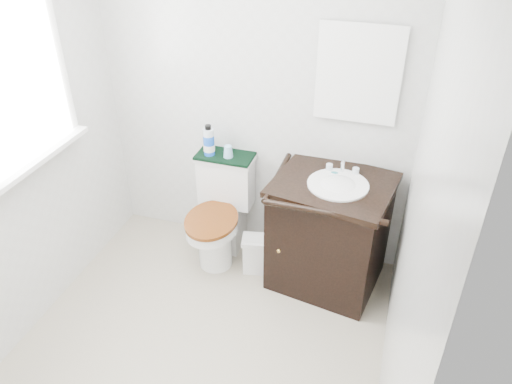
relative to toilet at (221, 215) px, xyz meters
The scene contains 12 objects.
floor 1.04m from the toilet, 79.18° to the right, with size 2.40×2.40×0.00m, color #ABA48A.
wall_back 0.91m from the toilet, 51.26° to the left, with size 2.40×2.40×0.00m, color silver.
wall_right 1.82m from the toilet, 37.02° to the right, with size 2.40×2.40×0.00m, color silver.
window 1.66m from the toilet, 140.90° to the right, with size 0.02×0.70×0.90m, color white.
mirror 1.42m from the toilet, 13.38° to the left, with size 0.50×0.02×0.60m, color silver.
toilet is the anchor object (origin of this frame).
vanity 0.82m from the toilet, ahead, with size 0.84×0.75×0.92m.
trash_bin 0.39m from the toilet, 22.20° to the right, with size 0.23×0.20×0.29m.
towel 0.46m from the toilet, 90.00° to the left, with size 0.41×0.22×0.02m, color black.
mouthwash_bottle 0.57m from the toilet, 138.29° to the left, with size 0.08×0.08×0.23m.
cup 0.50m from the toilet, 71.52° to the left, with size 0.07×0.07×0.09m, color #85B8DA.
soap_bar 0.94m from the toilet, ahead, with size 0.06×0.04×0.02m, color #186F77.
Camera 1 is at (0.96, -1.84, 2.50)m, focal length 35.00 mm.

